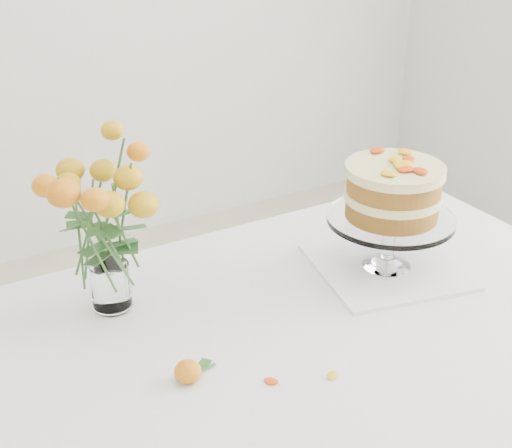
% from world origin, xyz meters
% --- Properties ---
extents(table, '(1.43, 0.93, 0.76)m').
position_xyz_m(table, '(0.00, 0.00, 0.67)').
color(table, tan).
rests_on(table, ground).
extents(napkin, '(0.36, 0.36, 0.01)m').
position_xyz_m(napkin, '(0.30, 0.11, 0.76)').
color(napkin, white).
rests_on(napkin, table).
extents(cake_stand, '(0.27, 0.27, 0.25)m').
position_xyz_m(cake_stand, '(0.30, 0.11, 0.93)').
color(cake_stand, white).
rests_on(cake_stand, napkin).
extents(rose_vase, '(0.34, 0.34, 0.40)m').
position_xyz_m(rose_vase, '(-0.27, 0.26, 0.99)').
color(rose_vase, white).
rests_on(rose_vase, table).
extents(loose_rose_far, '(0.08, 0.05, 0.04)m').
position_xyz_m(loose_rose_far, '(-0.24, -0.02, 0.78)').
color(loose_rose_far, '#C46309').
rests_on(loose_rose_far, table).
extents(stray_petal_a, '(0.03, 0.02, 0.00)m').
position_xyz_m(stray_petal_a, '(-0.12, -0.10, 0.76)').
color(stray_petal_a, yellow).
rests_on(stray_petal_a, table).
extents(stray_petal_b, '(0.03, 0.02, 0.00)m').
position_xyz_m(stray_petal_b, '(-0.02, -0.14, 0.76)').
color(stray_petal_b, yellow).
rests_on(stray_petal_b, table).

